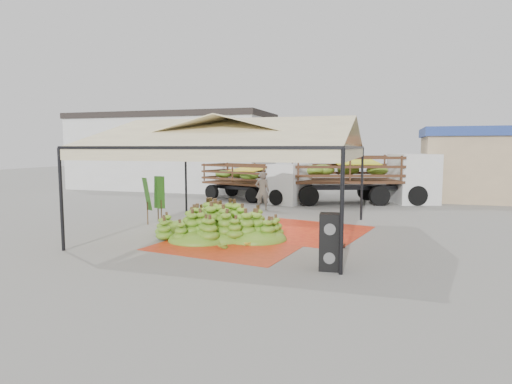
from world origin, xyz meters
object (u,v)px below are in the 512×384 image
(banana_heap, at_px, (220,220))
(speaker_stack, at_px, (330,242))
(truck_left, at_px, (259,178))
(vendor, at_px, (262,191))
(truck_right, at_px, (368,173))

(banana_heap, distance_m, speaker_stack, 5.07)
(banana_heap, height_order, truck_left, truck_left)
(vendor, bearing_deg, truck_right, -149.75)
(speaker_stack, relative_size, truck_left, 0.22)
(banana_heap, height_order, truck_right, truck_right)
(vendor, xyz_separation_m, truck_left, (-1.19, 3.31, 0.38))
(truck_left, distance_m, truck_right, 5.94)
(truck_left, bearing_deg, vendor, -51.82)
(banana_heap, height_order, speaker_stack, speaker_stack)
(banana_heap, relative_size, vendor, 2.76)
(speaker_stack, xyz_separation_m, truck_left, (-5.59, 12.49, 0.60))
(banana_heap, distance_m, vendor, 6.20)
(truck_right, bearing_deg, banana_heap, -131.51)
(speaker_stack, bearing_deg, truck_right, 84.15)
(truck_right, bearing_deg, truck_left, 170.38)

